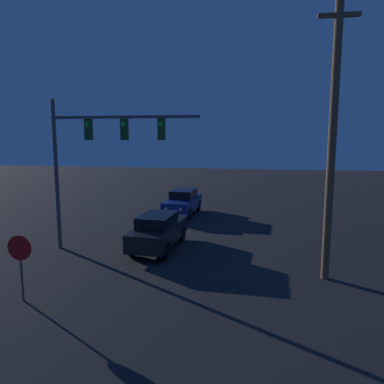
{
  "coord_description": "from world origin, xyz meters",
  "views": [
    {
      "loc": [
        2.64,
        2.58,
        5.08
      ],
      "look_at": [
        0.0,
        18.17,
        2.68
      ],
      "focal_mm": 35.0,
      "sensor_mm": 36.0,
      "label": 1
    }
  ],
  "objects_px": {
    "traffic_signal_mast": "(95,147)",
    "stop_sign": "(20,255)",
    "car_far": "(183,202)",
    "utility_pole": "(332,135)",
    "car_near": "(159,230)"
  },
  "relations": [
    {
      "from": "car_far",
      "to": "utility_pole",
      "type": "xyz_separation_m",
      "value": [
        7.08,
        -9.8,
        4.24
      ]
    },
    {
      "from": "car_near",
      "to": "stop_sign",
      "type": "height_order",
      "value": "stop_sign"
    },
    {
      "from": "car_near",
      "to": "car_far",
      "type": "bearing_deg",
      "value": 95.31
    },
    {
      "from": "car_far",
      "to": "utility_pole",
      "type": "height_order",
      "value": "utility_pole"
    },
    {
      "from": "car_near",
      "to": "stop_sign",
      "type": "xyz_separation_m",
      "value": [
        -2.78,
        -5.95,
        0.62
      ]
    },
    {
      "from": "traffic_signal_mast",
      "to": "stop_sign",
      "type": "height_order",
      "value": "traffic_signal_mast"
    },
    {
      "from": "stop_sign",
      "to": "car_far",
      "type": "bearing_deg",
      "value": 79.47
    },
    {
      "from": "car_far",
      "to": "stop_sign",
      "type": "bearing_deg",
      "value": 82.73
    },
    {
      "from": "stop_sign",
      "to": "utility_pole",
      "type": "bearing_deg",
      "value": 20.08
    },
    {
      "from": "traffic_signal_mast",
      "to": "stop_sign",
      "type": "xyz_separation_m",
      "value": [
        -0.2,
        -5.32,
        -3.12
      ]
    },
    {
      "from": "car_near",
      "to": "car_far",
      "type": "xyz_separation_m",
      "value": [
        -0.31,
        7.34,
        0.0
      ]
    },
    {
      "from": "car_near",
      "to": "stop_sign",
      "type": "bearing_deg",
      "value": -112.15
    },
    {
      "from": "traffic_signal_mast",
      "to": "utility_pole",
      "type": "distance_m",
      "value": 9.54
    },
    {
      "from": "stop_sign",
      "to": "car_near",
      "type": "bearing_deg",
      "value": 64.96
    },
    {
      "from": "car_far",
      "to": "utility_pole",
      "type": "distance_m",
      "value": 12.81
    }
  ]
}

